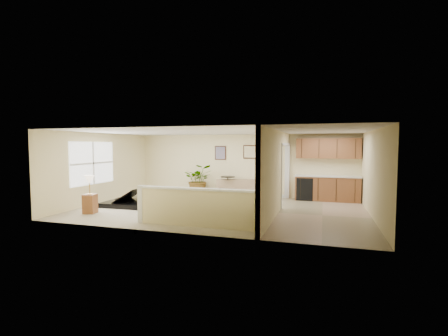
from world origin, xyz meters
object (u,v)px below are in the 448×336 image
(piano_bench, at_px, (170,202))
(palm_plant, at_px, (199,180))
(piano, at_px, (129,188))
(small_plant, at_px, (276,194))
(lamp_stand, at_px, (90,197))
(accent_table, at_px, (228,184))
(loveseat, at_px, (236,189))

(piano_bench, height_order, palm_plant, palm_plant)
(piano, relative_size, small_plant, 3.39)
(lamp_stand, bearing_deg, palm_plant, 67.56)
(accent_table, xyz_separation_m, lamp_stand, (-3.09, -4.31, -0.04))
(loveseat, relative_size, palm_plant, 1.24)
(loveseat, height_order, accent_table, loveseat)
(piano, bearing_deg, loveseat, 38.30)
(piano_bench, height_order, accent_table, accent_table)
(loveseat, bearing_deg, accent_table, 147.45)
(palm_plant, distance_m, small_plant, 3.29)
(loveseat, distance_m, lamp_stand, 5.43)
(piano_bench, bearing_deg, piano, 169.58)
(piano_bench, relative_size, accent_table, 0.89)
(piano_bench, bearing_deg, lamp_stand, -148.94)
(accent_table, bearing_deg, piano_bench, -108.49)
(accent_table, bearing_deg, piano, -135.07)
(piano, relative_size, loveseat, 1.04)
(accent_table, height_order, lamp_stand, lamp_stand)
(piano, relative_size, lamp_stand, 1.62)
(loveseat, bearing_deg, lamp_stand, -142.88)
(piano, xyz_separation_m, piano_bench, (1.73, -0.32, -0.35))
(loveseat, relative_size, lamp_stand, 1.55)
(loveseat, relative_size, accent_table, 2.20)
(accent_table, height_order, palm_plant, palm_plant)
(piano, height_order, loveseat, piano)
(palm_plant, bearing_deg, lamp_stand, -112.44)
(piano, relative_size, palm_plant, 1.29)
(small_plant, bearing_deg, loveseat, 175.52)
(loveseat, distance_m, small_plant, 1.60)
(piano, distance_m, small_plant, 5.34)
(piano, distance_m, loveseat, 4.08)
(piano, distance_m, palm_plant, 3.18)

